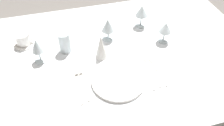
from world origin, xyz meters
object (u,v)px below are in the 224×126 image
Objects in this scene: spoon_dessert at (156,67)px; wine_glass_right at (108,26)px; napkin_folded at (101,46)px; fork_inner at (78,85)px; spoon_soup at (150,68)px; coffee_cup_left at (23,39)px; wine_glass_left at (37,47)px; drink_tumbler at (65,43)px; dinner_knife at (147,73)px; fork_outer at (84,83)px; wine_glass_far at (165,28)px; dinner_plate at (118,81)px; wine_glass_centre at (142,12)px.

spoon_dessert is 0.37m from wine_glass_right.
spoon_dessert is at bearing -31.62° from napkin_folded.
fork_inner is 1.00× the size of spoon_soup.
coffee_cup_left is 0.50m from wine_glass_right.
spoon_soup reaches higher than fork_inner.
wine_glass_left is 0.16m from drink_tumbler.
drink_tumbler reaches higher than spoon_dessert.
drink_tumbler is at bearing 95.47° from fork_inner.
dinner_knife is 1.61× the size of wine_glass_left.
fork_inner is at bearing -166.50° from fork_outer.
drink_tumbler is at bearing -171.19° from wine_glass_right.
spoon_soup is at bearing -20.46° from wine_glass_left.
dinner_knife is 0.37m from wine_glass_right.
fork_inner is 0.25m from napkin_folded.
wine_glass_far is (0.56, 0.22, 0.09)m from fork_inner.
napkin_folded is (0.33, -0.05, -0.02)m from wine_glass_left.
spoon_soup is 1.58× the size of wine_glass_right.
spoon_dessert is 0.64m from wine_glass_left.
wine_glass_far is (0.19, 0.23, 0.09)m from dinner_knife.
wine_glass_right reaches higher than spoon_dessert.
coffee_cup_left is at bearing 152.81° from drink_tumbler.
wine_glass_right reaches higher than dinner_plate.
dinner_plate is at bearing -8.21° from fork_inner.
napkin_folded reaches higher than wine_glass_far.
wine_glass_left reaches higher than drink_tumbler.
napkin_folded is (0.13, 0.17, 0.07)m from fork_outer.
fork_inner is at bearing -53.50° from wine_glass_left.
dinner_plate is 0.46m from wine_glass_left.
drink_tumbler is at bearing 148.33° from spoon_soup.
wine_glass_right is 0.16m from napkin_folded.
napkin_folded reaches higher than drink_tumbler.
wine_glass_centre is at bearing 0.14° from coffee_cup_left.
wine_glass_right is at bearing 56.38° from fork_outer.
fork_outer is at bearing 168.34° from dinner_plate.
fork_inner is 1.01× the size of spoon_dessert.
coffee_cup_left is (-0.68, 0.38, 0.04)m from spoon_dessert.
fork_inner is 1.85× the size of drink_tumbler.
wine_glass_right is at bearing -161.56° from wine_glass_centre.
dinner_knife is (0.34, -0.02, -0.00)m from fork_outer.
wine_glass_right reaches higher than spoon_soup.
drink_tumbler is (-0.45, 0.26, 0.05)m from spoon_dessert.
wine_glass_centre reaches higher than spoon_dessert.
wine_glass_left is at bearing 126.50° from fork_inner.
spoon_dessert reaches higher than fork_outer.
fork_outer is at bearing -138.60° from wine_glass_centre.
fork_outer is at bearing -123.62° from wine_glass_right.
dinner_knife is 0.31m from wine_glass_far.
fork_outer is at bearing -158.42° from wine_glass_far.
spoon_dessert is (0.40, 0.01, -0.00)m from fork_outer.
dinner_knife is at bearing -69.56° from wine_glass_right.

